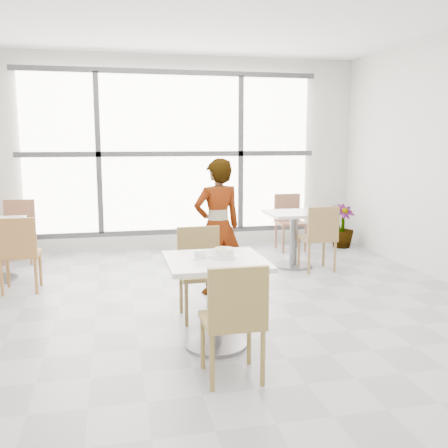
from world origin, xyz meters
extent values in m
plane|color=#9E9EA5|center=(0.00, 0.00, 0.00)|extent=(7.00, 7.00, 0.00)
plane|color=silver|center=(0.00, 3.50, 1.50)|extent=(6.00, 0.00, 6.00)
cube|color=white|center=(0.00, 3.44, 1.50)|extent=(4.40, 0.04, 2.40)
cube|color=#3F3F42|center=(0.00, 3.41, 1.50)|extent=(4.60, 0.05, 0.08)
cube|color=#3F3F42|center=(-1.10, 3.41, 1.50)|extent=(0.08, 0.05, 2.40)
cube|color=#3F3F42|center=(1.10, 3.41, 1.50)|extent=(0.08, 0.05, 2.40)
cube|color=#3F3F42|center=(0.00, 3.41, 0.28)|extent=(4.60, 0.05, 0.08)
cube|color=#3F3F42|center=(0.00, 3.41, 2.72)|extent=(4.60, 0.05, 0.08)
cube|color=white|center=(-0.12, -0.51, 0.73)|extent=(0.80, 0.80, 0.04)
cylinder|color=slate|center=(-0.12, -0.51, 0.35)|extent=(0.10, 0.10, 0.71)
cylinder|color=slate|center=(-0.12, -0.51, 0.01)|extent=(0.52, 0.52, 0.03)
cube|color=olive|center=(-0.12, -1.08, 0.43)|extent=(0.42, 0.42, 0.04)
cube|color=olive|center=(-0.12, -1.27, 0.66)|extent=(0.42, 0.04, 0.42)
cylinder|color=olive|center=(0.06, -0.90, 0.21)|extent=(0.04, 0.04, 0.41)
cylinder|color=olive|center=(0.06, -1.26, 0.21)|extent=(0.04, 0.04, 0.41)
cylinder|color=olive|center=(-0.30, -0.90, 0.21)|extent=(0.04, 0.04, 0.41)
cylinder|color=olive|center=(-0.30, -1.26, 0.21)|extent=(0.04, 0.04, 0.41)
cube|color=olive|center=(-0.11, 0.18, 0.43)|extent=(0.42, 0.42, 0.04)
cube|color=olive|center=(-0.11, 0.37, 0.66)|extent=(0.42, 0.04, 0.42)
cylinder|color=olive|center=(-0.29, 0.00, 0.21)|extent=(0.04, 0.04, 0.41)
cylinder|color=olive|center=(-0.29, 0.36, 0.21)|extent=(0.04, 0.04, 0.41)
cylinder|color=olive|center=(0.07, 0.00, 0.21)|extent=(0.04, 0.04, 0.41)
cylinder|color=olive|center=(0.07, 0.36, 0.21)|extent=(0.04, 0.04, 0.41)
cylinder|color=white|center=(-0.04, -0.50, 0.76)|extent=(0.21, 0.21, 0.01)
cylinder|color=white|center=(-0.04, -0.50, 0.80)|extent=(0.16, 0.16, 0.07)
torus|color=white|center=(-0.04, -0.50, 0.83)|extent=(0.16, 0.16, 0.01)
cylinder|color=#D6B18E|center=(-0.04, -0.50, 0.80)|extent=(0.14, 0.14, 0.05)
cylinder|color=#F7DE9F|center=(-0.08, -0.51, 0.83)|extent=(0.03, 0.03, 0.02)
cylinder|color=beige|center=(-0.04, -0.46, 0.83)|extent=(0.03, 0.03, 0.02)
cylinder|color=beige|center=(-0.08, -0.49, 0.83)|extent=(0.03, 0.03, 0.02)
cylinder|color=#F5E99E|center=(-0.07, -0.53, 0.83)|extent=(0.03, 0.03, 0.02)
cylinder|color=#F4E99D|center=(-0.01, -0.53, 0.83)|extent=(0.03, 0.03, 0.01)
cylinder|color=#EDE599|center=(-0.06, -0.48, 0.83)|extent=(0.03, 0.03, 0.02)
cylinder|color=#EDE799|center=(-0.03, -0.49, 0.83)|extent=(0.03, 0.03, 0.02)
cylinder|color=beige|center=(-0.05, -0.49, 0.84)|extent=(0.03, 0.03, 0.02)
cylinder|color=#F7E19F|center=(-0.05, -0.53, 0.84)|extent=(0.03, 0.03, 0.01)
cylinder|color=#F3E69D|center=(-0.04, -0.50, 0.83)|extent=(0.03, 0.03, 0.02)
cylinder|color=beige|center=(-0.04, -0.50, 0.83)|extent=(0.03, 0.03, 0.01)
cylinder|color=beige|center=(-0.06, -0.46, 0.83)|extent=(0.03, 0.03, 0.02)
cylinder|color=beige|center=(-0.05, -0.50, 0.83)|extent=(0.03, 0.03, 0.02)
cylinder|color=beige|center=(-0.03, -0.50, 0.83)|extent=(0.03, 0.03, 0.01)
cylinder|color=white|center=(-0.25, -0.47, 0.75)|extent=(0.13, 0.13, 0.01)
cylinder|color=white|center=(-0.25, -0.47, 0.79)|extent=(0.08, 0.08, 0.06)
torus|color=white|center=(-0.20, -0.47, 0.79)|extent=(0.05, 0.01, 0.05)
cylinder|color=black|center=(-0.25, -0.47, 0.81)|extent=(0.07, 0.07, 0.00)
cube|color=silver|center=(-0.20, -0.49, 0.76)|extent=(0.09, 0.05, 0.00)
sphere|color=silver|center=(-0.16, -0.47, 0.76)|extent=(0.02, 0.02, 0.02)
imported|color=black|center=(0.21, 0.96, 0.76)|extent=(0.61, 0.46, 1.52)
cube|color=silver|center=(1.46, 1.92, 0.73)|extent=(0.70, 0.70, 0.04)
cylinder|color=slate|center=(1.46, 1.92, 0.35)|extent=(0.10, 0.10, 0.71)
cylinder|color=slate|center=(1.46, 1.92, 0.01)|extent=(0.52, 0.52, 0.03)
cube|color=#A06A35|center=(-1.96, 1.53, 0.43)|extent=(0.42, 0.42, 0.04)
cube|color=#A06A35|center=(-1.96, 1.34, 0.66)|extent=(0.42, 0.04, 0.42)
cylinder|color=#A06A35|center=(-1.78, 1.71, 0.21)|extent=(0.04, 0.04, 0.41)
cylinder|color=#A06A35|center=(-1.78, 1.35, 0.21)|extent=(0.04, 0.04, 0.41)
cylinder|color=#A06A35|center=(-2.14, 1.71, 0.21)|extent=(0.04, 0.04, 0.41)
cylinder|color=#A06A35|center=(-2.14, 1.35, 0.21)|extent=(0.04, 0.04, 0.41)
cube|color=#976146|center=(-2.23, 3.00, 0.43)|extent=(0.42, 0.42, 0.04)
cube|color=#976146|center=(-2.23, 3.19, 0.66)|extent=(0.42, 0.04, 0.42)
cylinder|color=#976146|center=(-2.41, 2.82, 0.21)|extent=(0.04, 0.04, 0.41)
cylinder|color=#976146|center=(-2.41, 3.18, 0.21)|extent=(0.04, 0.04, 0.41)
cylinder|color=#976146|center=(-2.05, 2.82, 0.21)|extent=(0.04, 0.04, 0.41)
cylinder|color=#976146|center=(-2.05, 3.18, 0.21)|extent=(0.04, 0.04, 0.41)
cube|color=olive|center=(1.70, 1.68, 0.43)|extent=(0.42, 0.42, 0.04)
cube|color=olive|center=(1.70, 1.49, 0.66)|extent=(0.42, 0.04, 0.42)
cylinder|color=olive|center=(1.88, 1.86, 0.21)|extent=(0.04, 0.04, 0.41)
cylinder|color=olive|center=(1.88, 1.50, 0.21)|extent=(0.04, 0.04, 0.41)
cylinder|color=olive|center=(1.52, 1.86, 0.21)|extent=(0.04, 0.04, 0.41)
cylinder|color=olive|center=(1.52, 1.50, 0.21)|extent=(0.04, 0.04, 0.41)
cube|color=#8A5A44|center=(1.79, 2.93, 0.43)|extent=(0.42, 0.42, 0.04)
cube|color=#8A5A44|center=(1.79, 3.12, 0.66)|extent=(0.42, 0.04, 0.42)
cylinder|color=#8A5A44|center=(1.61, 2.75, 0.21)|extent=(0.04, 0.04, 0.41)
cylinder|color=#8A5A44|center=(1.61, 3.11, 0.21)|extent=(0.04, 0.04, 0.41)
cylinder|color=#8A5A44|center=(1.97, 2.75, 0.21)|extent=(0.04, 0.04, 0.41)
cylinder|color=#8A5A44|center=(1.97, 3.11, 0.21)|extent=(0.04, 0.04, 0.41)
imported|color=#53733D|center=(2.67, 2.95, 0.35)|extent=(0.43, 0.43, 0.69)
camera|label=1|loc=(-0.93, -4.45, 1.70)|focal=40.54mm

